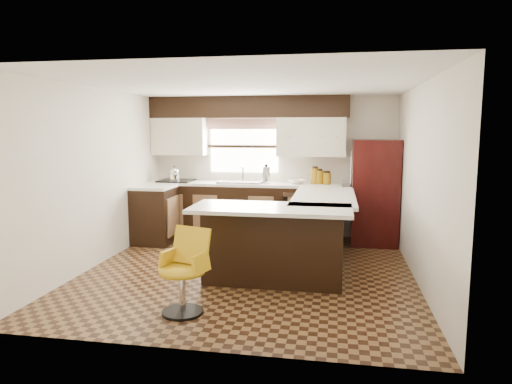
% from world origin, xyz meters
% --- Properties ---
extents(floor, '(4.40, 4.40, 0.00)m').
position_xyz_m(floor, '(0.00, 0.00, 0.00)').
color(floor, '#49301A').
rests_on(floor, ground).
extents(ceiling, '(4.40, 4.40, 0.00)m').
position_xyz_m(ceiling, '(0.00, 0.00, 2.40)').
color(ceiling, silver).
rests_on(ceiling, wall_back).
extents(wall_back, '(4.40, 0.00, 4.40)m').
position_xyz_m(wall_back, '(0.00, 2.20, 1.20)').
color(wall_back, beige).
rests_on(wall_back, floor).
extents(wall_front, '(4.40, 0.00, 4.40)m').
position_xyz_m(wall_front, '(0.00, -2.20, 1.20)').
color(wall_front, beige).
rests_on(wall_front, floor).
extents(wall_left, '(0.00, 4.40, 4.40)m').
position_xyz_m(wall_left, '(-2.10, 0.00, 1.20)').
color(wall_left, beige).
rests_on(wall_left, floor).
extents(wall_right, '(0.00, 4.40, 4.40)m').
position_xyz_m(wall_right, '(2.10, 0.00, 1.20)').
color(wall_right, beige).
rests_on(wall_right, floor).
extents(base_cab_back, '(3.30, 0.60, 0.90)m').
position_xyz_m(base_cab_back, '(-0.45, 1.90, 0.45)').
color(base_cab_back, black).
rests_on(base_cab_back, floor).
extents(base_cab_left, '(0.60, 0.70, 0.90)m').
position_xyz_m(base_cab_left, '(-1.80, 1.25, 0.45)').
color(base_cab_left, black).
rests_on(base_cab_left, floor).
extents(counter_back, '(3.30, 0.60, 0.04)m').
position_xyz_m(counter_back, '(-0.45, 1.90, 0.92)').
color(counter_back, silver).
rests_on(counter_back, base_cab_back).
extents(counter_left, '(0.60, 0.70, 0.04)m').
position_xyz_m(counter_left, '(-1.80, 1.25, 0.92)').
color(counter_left, silver).
rests_on(counter_left, base_cab_left).
extents(soffit, '(3.40, 0.35, 0.36)m').
position_xyz_m(soffit, '(-0.40, 2.03, 2.22)').
color(soffit, black).
rests_on(soffit, wall_back).
extents(upper_cab_left, '(0.94, 0.35, 0.64)m').
position_xyz_m(upper_cab_left, '(-1.62, 2.03, 1.72)').
color(upper_cab_left, beige).
rests_on(upper_cab_left, wall_back).
extents(upper_cab_right, '(1.14, 0.35, 0.64)m').
position_xyz_m(upper_cab_right, '(0.68, 2.03, 1.72)').
color(upper_cab_right, beige).
rests_on(upper_cab_right, wall_back).
extents(window_pane, '(1.20, 0.02, 0.90)m').
position_xyz_m(window_pane, '(-0.50, 2.18, 1.55)').
color(window_pane, white).
rests_on(window_pane, wall_back).
extents(valance, '(1.30, 0.06, 0.18)m').
position_xyz_m(valance, '(-0.50, 2.14, 1.94)').
color(valance, '#D19B93').
rests_on(valance, wall_back).
extents(sink, '(0.75, 0.45, 0.03)m').
position_xyz_m(sink, '(-0.50, 1.88, 0.96)').
color(sink, '#B2B2B7').
rests_on(sink, counter_back).
extents(dishwasher, '(0.58, 0.03, 0.78)m').
position_xyz_m(dishwasher, '(0.55, 1.61, 0.43)').
color(dishwasher, black).
rests_on(dishwasher, floor).
extents(cooktop, '(0.58, 0.50, 0.02)m').
position_xyz_m(cooktop, '(-1.65, 1.88, 0.96)').
color(cooktop, black).
rests_on(cooktop, counter_back).
extents(peninsula_long, '(0.60, 1.95, 0.90)m').
position_xyz_m(peninsula_long, '(0.90, 0.62, 0.45)').
color(peninsula_long, black).
rests_on(peninsula_long, floor).
extents(peninsula_return, '(1.65, 0.60, 0.90)m').
position_xyz_m(peninsula_return, '(0.38, -0.35, 0.45)').
color(peninsula_return, black).
rests_on(peninsula_return, floor).
extents(counter_pen_long, '(0.84, 1.95, 0.04)m').
position_xyz_m(counter_pen_long, '(0.95, 0.62, 0.92)').
color(counter_pen_long, silver).
rests_on(counter_pen_long, peninsula_long).
extents(counter_pen_return, '(1.89, 0.84, 0.04)m').
position_xyz_m(counter_pen_return, '(0.35, -0.44, 0.92)').
color(counter_pen_return, silver).
rests_on(counter_pen_return, peninsula_return).
extents(refrigerator, '(0.72, 0.69, 1.69)m').
position_xyz_m(refrigerator, '(1.72, 1.80, 0.84)').
color(refrigerator, black).
rests_on(refrigerator, floor).
extents(bar_chair, '(0.57, 0.57, 0.86)m').
position_xyz_m(bar_chair, '(-0.40, -1.47, 0.43)').
color(bar_chair, gold).
rests_on(bar_chair, floor).
extents(kettle, '(0.18, 0.18, 0.25)m').
position_xyz_m(kettle, '(-1.68, 1.88, 1.09)').
color(kettle, silver).
rests_on(kettle, cooktop).
extents(percolator, '(0.15, 0.15, 0.28)m').
position_xyz_m(percolator, '(-0.06, 1.90, 1.09)').
color(percolator, silver).
rests_on(percolator, counter_back).
extents(mixing_bowl, '(0.37, 0.37, 0.07)m').
position_xyz_m(mixing_bowl, '(0.45, 1.90, 0.98)').
color(mixing_bowl, white).
rests_on(mixing_bowl, counter_back).
extents(canister_large, '(0.13, 0.13, 0.26)m').
position_xyz_m(canister_large, '(0.75, 1.92, 1.08)').
color(canister_large, '#845D0C').
rests_on(canister_large, counter_back).
extents(canister_med, '(0.13, 0.13, 0.22)m').
position_xyz_m(canister_med, '(0.83, 1.92, 1.06)').
color(canister_med, '#845D0C').
rests_on(canister_med, counter_back).
extents(canister_small, '(0.14, 0.14, 0.19)m').
position_xyz_m(canister_small, '(0.95, 1.92, 1.04)').
color(canister_small, '#845D0C').
rests_on(canister_small, counter_back).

